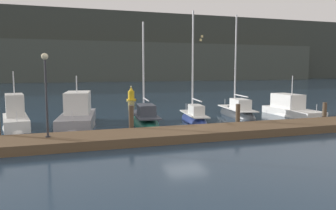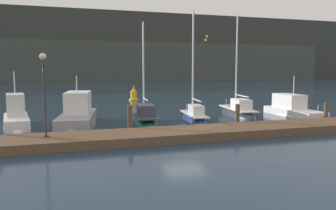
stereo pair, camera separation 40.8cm
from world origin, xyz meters
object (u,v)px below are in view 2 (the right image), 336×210
dock_lamppost (44,81)px  motorboat_berth_6 (293,112)px  sailboat_berth_4 (194,119)px  motorboat_berth_2 (78,120)px  sailboat_berth_3 (145,121)px  motorboat_berth_1 (16,121)px  channel_buoy (134,95)px  sailboat_berth_5 (238,114)px

dock_lamppost → motorboat_berth_6: bearing=15.7°
sailboat_berth_4 → motorboat_berth_2: bearing=173.6°
sailboat_berth_3 → sailboat_berth_4: (3.56, -0.12, -0.00)m
motorboat_berth_2 → dock_lamppost: bearing=-106.3°
motorboat_berth_1 → sailboat_berth_3: bearing=-8.1°
motorboat_berth_1 → channel_buoy: bearing=55.5°
motorboat_berth_1 → sailboat_berth_3: size_ratio=0.69×
motorboat_berth_6 → sailboat_berth_5: bearing=163.4°
channel_buoy → dock_lamppost: (-8.58, -21.69, 2.52)m
sailboat_berth_3 → sailboat_berth_4: sailboat_berth_4 is taller
sailboat_berth_5 → motorboat_berth_6: bearing=-16.6°
sailboat_berth_4 → motorboat_berth_6: bearing=2.5°
sailboat_berth_3 → motorboat_berth_6: bearing=1.2°
sailboat_berth_5 → dock_lamppost: size_ratio=2.17×
motorboat_berth_1 → sailboat_berth_4: size_ratio=0.62×
sailboat_berth_3 → channel_buoy: 17.01m
channel_buoy → dock_lamppost: dock_lamppost is taller
motorboat_berth_2 → dock_lamppost: dock_lamppost is taller
sailboat_berth_3 → dock_lamppost: (-6.06, -4.88, 2.99)m
motorboat_berth_6 → dock_lamppost: dock_lamppost is taller
sailboat_berth_4 → sailboat_berth_5: sailboat_berth_5 is taller
motorboat_berth_6 → channel_buoy: bearing=120.3°
sailboat_berth_5 → motorboat_berth_6: size_ratio=1.44×
motorboat_berth_2 → sailboat_berth_3: size_ratio=0.92×
motorboat_berth_6 → channel_buoy: 19.17m
motorboat_berth_1 → sailboat_berth_3: sailboat_berth_3 is taller
motorboat_berth_2 → motorboat_berth_1: bearing=173.9°
sailboat_berth_4 → motorboat_berth_1: bearing=173.7°
sailboat_berth_3 → motorboat_berth_6: size_ratio=1.23×
sailboat_berth_3 → motorboat_berth_2: bearing=170.1°
sailboat_berth_4 → dock_lamppost: bearing=-153.7°
sailboat_berth_4 → motorboat_berth_6: (8.63, 0.38, 0.12)m
motorboat_berth_6 → channel_buoy: size_ratio=3.50×
motorboat_berth_1 → motorboat_berth_6: bearing=-2.6°
dock_lamppost → channel_buoy: bearing=68.4°
channel_buoy → motorboat_berth_2: bearing=-113.4°
sailboat_berth_4 → channel_buoy: 16.97m
sailboat_berth_5 → sailboat_berth_3: bearing=-169.2°
motorboat_berth_1 → motorboat_berth_2: (3.81, -0.41, -0.04)m
motorboat_berth_1 → motorboat_berth_6: size_ratio=0.85×
motorboat_berth_2 → sailboat_berth_3: (4.41, -0.77, -0.22)m
dock_lamppost → motorboat_berth_2: bearing=73.7°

